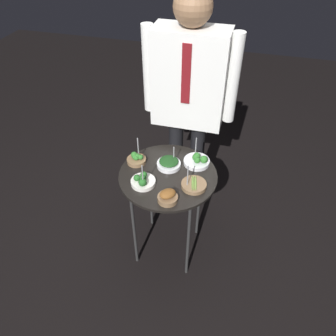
{
  "coord_description": "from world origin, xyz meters",
  "views": [
    {
      "loc": [
        0.39,
        -1.43,
        2.05
      ],
      "look_at": [
        0.0,
        0.0,
        0.77
      ],
      "focal_mm": 35.0,
      "sensor_mm": 36.0,
      "label": 1
    }
  ],
  "objects_px": {
    "bowl_roast_back_left": "(168,197)",
    "waiter_figure": "(189,90)",
    "serving_cart": "(168,182)",
    "bowl_asparagus_front_left": "(194,185)",
    "bowl_broccoli_center": "(136,159)",
    "bowl_broccoli_mid_right": "(143,181)",
    "bowl_broccoli_back_right": "(197,160)",
    "bowl_spinach_front_center": "(169,163)"
  },
  "relations": [
    {
      "from": "bowl_asparagus_front_left",
      "to": "bowl_broccoli_mid_right",
      "type": "bearing_deg",
      "value": -169.2
    },
    {
      "from": "bowl_spinach_front_center",
      "to": "bowl_asparagus_front_left",
      "type": "xyz_separation_m",
      "value": [
        0.19,
        -0.14,
        -0.01
      ]
    },
    {
      "from": "serving_cart",
      "to": "bowl_asparagus_front_left",
      "type": "height_order",
      "value": "bowl_asparagus_front_left"
    },
    {
      "from": "bowl_roast_back_left",
      "to": "bowl_broccoli_center",
      "type": "distance_m",
      "value": 0.39
    },
    {
      "from": "bowl_broccoli_mid_right",
      "to": "bowl_roast_back_left",
      "type": "height_order",
      "value": "bowl_broccoli_mid_right"
    },
    {
      "from": "serving_cart",
      "to": "waiter_figure",
      "type": "distance_m",
      "value": 0.61
    },
    {
      "from": "serving_cart",
      "to": "bowl_spinach_front_center",
      "type": "xyz_separation_m",
      "value": [
        -0.01,
        0.07,
        0.09
      ]
    },
    {
      "from": "bowl_spinach_front_center",
      "to": "bowl_broccoli_center",
      "type": "bearing_deg",
      "value": -176.56
    },
    {
      "from": "bowl_broccoli_back_right",
      "to": "waiter_figure",
      "type": "xyz_separation_m",
      "value": [
        -0.14,
        0.32,
        0.31
      ]
    },
    {
      "from": "bowl_broccoli_back_right",
      "to": "waiter_figure",
      "type": "distance_m",
      "value": 0.46
    },
    {
      "from": "bowl_broccoli_center",
      "to": "waiter_figure",
      "type": "distance_m",
      "value": 0.56
    },
    {
      "from": "bowl_roast_back_left",
      "to": "waiter_figure",
      "type": "distance_m",
      "value": 0.74
    },
    {
      "from": "serving_cart",
      "to": "bowl_spinach_front_center",
      "type": "relative_size",
      "value": 4.83
    },
    {
      "from": "bowl_roast_back_left",
      "to": "bowl_asparagus_front_left",
      "type": "bearing_deg",
      "value": 51.03
    },
    {
      "from": "serving_cart",
      "to": "waiter_figure",
      "type": "height_order",
      "value": "waiter_figure"
    },
    {
      "from": "bowl_spinach_front_center",
      "to": "waiter_figure",
      "type": "distance_m",
      "value": 0.5
    },
    {
      "from": "waiter_figure",
      "to": "bowl_broccoli_back_right",
      "type": "bearing_deg",
      "value": -67.0
    },
    {
      "from": "waiter_figure",
      "to": "bowl_broccoli_mid_right",
      "type": "bearing_deg",
      "value": -103.01
    },
    {
      "from": "bowl_broccoli_mid_right",
      "to": "bowl_roast_back_left",
      "type": "relative_size",
      "value": 1.49
    },
    {
      "from": "bowl_broccoli_back_right",
      "to": "bowl_roast_back_left",
      "type": "relative_size",
      "value": 1.41
    },
    {
      "from": "serving_cart",
      "to": "waiter_figure",
      "type": "bearing_deg",
      "value": 88.06
    },
    {
      "from": "bowl_spinach_front_center",
      "to": "bowl_broccoli_back_right",
      "type": "distance_m",
      "value": 0.18
    },
    {
      "from": "serving_cart",
      "to": "bowl_broccoli_back_right",
      "type": "bearing_deg",
      "value": 43.99
    },
    {
      "from": "bowl_broccoli_back_right",
      "to": "waiter_figure",
      "type": "bearing_deg",
      "value": 113.0
    },
    {
      "from": "serving_cart",
      "to": "bowl_broccoli_center",
      "type": "xyz_separation_m",
      "value": [
        -0.22,
        0.06,
        0.09
      ]
    },
    {
      "from": "bowl_broccoli_mid_right",
      "to": "waiter_figure",
      "type": "distance_m",
      "value": 0.68
    },
    {
      "from": "bowl_spinach_front_center",
      "to": "bowl_asparagus_front_left",
      "type": "distance_m",
      "value": 0.23
    },
    {
      "from": "serving_cart",
      "to": "bowl_broccoli_mid_right",
      "type": "height_order",
      "value": "bowl_broccoli_mid_right"
    },
    {
      "from": "bowl_broccoli_mid_right",
      "to": "bowl_roast_back_left",
      "type": "bearing_deg",
      "value": -27.15
    },
    {
      "from": "bowl_roast_back_left",
      "to": "bowl_broccoli_mid_right",
      "type": "bearing_deg",
      "value": 152.85
    },
    {
      "from": "serving_cart",
      "to": "bowl_asparagus_front_left",
      "type": "distance_m",
      "value": 0.2
    },
    {
      "from": "bowl_spinach_front_center",
      "to": "waiter_figure",
      "type": "height_order",
      "value": "waiter_figure"
    },
    {
      "from": "bowl_broccoli_back_right",
      "to": "serving_cart",
      "type": "bearing_deg",
      "value": -136.01
    },
    {
      "from": "bowl_asparagus_front_left",
      "to": "bowl_broccoli_center",
      "type": "height_order",
      "value": "bowl_asparagus_front_left"
    },
    {
      "from": "bowl_spinach_front_center",
      "to": "bowl_asparagus_front_left",
      "type": "bearing_deg",
      "value": -36.82
    },
    {
      "from": "bowl_spinach_front_center",
      "to": "serving_cart",
      "type": "bearing_deg",
      "value": -78.82
    },
    {
      "from": "bowl_broccoli_mid_right",
      "to": "bowl_broccoli_back_right",
      "type": "xyz_separation_m",
      "value": [
        0.27,
        0.27,
        -0.0
      ]
    },
    {
      "from": "bowl_asparagus_front_left",
      "to": "waiter_figure",
      "type": "height_order",
      "value": "waiter_figure"
    },
    {
      "from": "bowl_spinach_front_center",
      "to": "bowl_broccoli_mid_right",
      "type": "bearing_deg",
      "value": -118.2
    },
    {
      "from": "bowl_broccoli_center",
      "to": "waiter_figure",
      "type": "relative_size",
      "value": 0.1
    },
    {
      "from": "bowl_spinach_front_center",
      "to": "bowl_broccoli_center",
      "type": "xyz_separation_m",
      "value": [
        -0.21,
        -0.01,
        -0.0
      ]
    },
    {
      "from": "bowl_spinach_front_center",
      "to": "bowl_roast_back_left",
      "type": "xyz_separation_m",
      "value": [
        0.07,
        -0.29,
        0.01
      ]
    }
  ]
}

